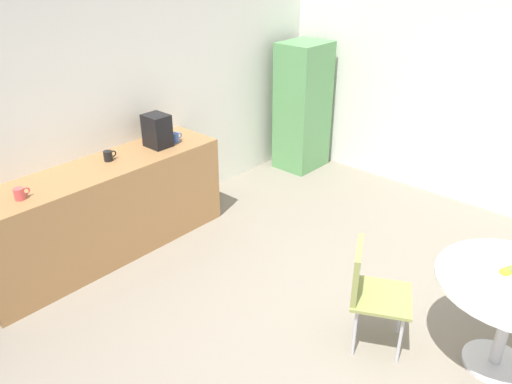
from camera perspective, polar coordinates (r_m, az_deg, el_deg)
The scene contains 11 objects.
ground_plane at distance 3.88m, azimuth 12.49°, elevation -19.02°, with size 6.00×6.00×0.00m, color gray.
wall_back at distance 5.05m, azimuth -16.81°, elevation 9.14°, with size 6.00×0.10×2.60m, color white.
counter_block at distance 4.93m, azimuth -16.64°, elevation -2.06°, with size 2.39×0.60×0.90m, color #9E7042.
locker_cabinet at distance 6.54m, azimuth 5.28°, elevation 9.56°, with size 0.60×0.50×1.61m, color #599959.
round_table at distance 3.84m, azimuth 26.93°, elevation -10.69°, with size 1.03×1.03×0.74m.
chair_olive at distance 3.75m, azimuth 12.59°, elevation -10.23°, with size 0.57×0.57×0.83m.
fruit_bowl at distance 3.70m, azimuth 26.54°, elevation -8.51°, with size 0.25×0.25×0.11m.
mug_white at distance 4.36m, azimuth -25.10°, elevation -0.18°, with size 0.13×0.08×0.09m.
mug_green at distance 4.83m, azimuth -16.32°, elevation 3.94°, with size 0.13×0.08×0.09m.
mug_red at distance 5.14m, azimuth -9.09°, elevation 6.11°, with size 0.13×0.08×0.09m.
coffee_maker at distance 5.02m, azimuth -11.09°, elevation 6.80°, with size 0.20×0.24×0.32m, color black.
Camera 1 is at (-2.48, -1.16, 2.75)m, focal length 35.47 mm.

